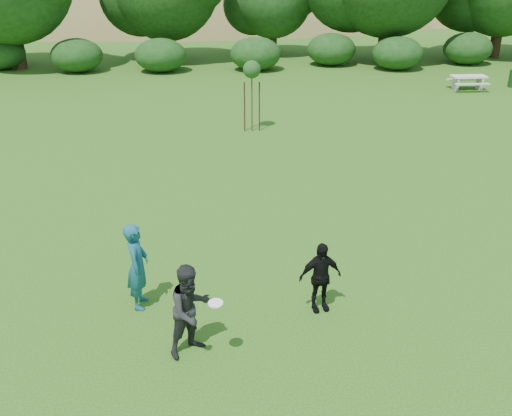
{
  "coord_description": "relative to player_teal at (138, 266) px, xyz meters",
  "views": [
    {
      "loc": [
        -0.83,
        -9.59,
        6.9
      ],
      "look_at": [
        0.0,
        3.0,
        1.1
      ],
      "focal_mm": 40.0,
      "sensor_mm": 36.0,
      "label": 1
    }
  ],
  "objects": [
    {
      "name": "ground",
      "position": [
        2.59,
        -0.65,
        -0.95
      ],
      "size": [
        120.0,
        120.0,
        0.0
      ],
      "primitive_type": "plane",
      "color": "#19470C",
      "rests_on": "ground"
    },
    {
      "name": "frisbee",
      "position": [
        1.61,
        -1.91,
        0.31
      ],
      "size": [
        0.27,
        0.27,
        0.04
      ],
      "color": "white",
      "rests_on": "ground"
    },
    {
      "name": "player_teal",
      "position": [
        0.0,
        0.0,
        0.0
      ],
      "size": [
        0.48,
        0.7,
        1.89
      ],
      "primitive_type": "imported",
      "rotation": [
        0.0,
        0.0,
        1.54
      ],
      "color": "#165166",
      "rests_on": "ground"
    },
    {
      "name": "hillside",
      "position": [
        2.03,
        67.8,
        -12.92
      ],
      "size": [
        150.0,
        72.0,
        52.0
      ],
      "color": "olive",
      "rests_on": "ground"
    },
    {
      "name": "sapling",
      "position": [
        3.08,
        12.35,
        1.47
      ],
      "size": [
        0.7,
        0.7,
        2.85
      ],
      "color": "#3D2817",
      "rests_on": "ground"
    },
    {
      "name": "player_black",
      "position": [
        3.72,
        -0.38,
        -0.18
      ],
      "size": [
        0.96,
        0.55,
        1.54
      ],
      "primitive_type": "imported",
      "rotation": [
        0.0,
        0.0,
        0.2
      ],
      "color": "black",
      "rests_on": "ground"
    },
    {
      "name": "picnic_table",
      "position": [
        14.83,
        18.88,
        -0.43
      ],
      "size": [
        1.8,
        1.48,
        0.76
      ],
      "color": "beige",
      "rests_on": "ground"
    },
    {
      "name": "player_grey",
      "position": [
        1.15,
        -1.58,
        -0.04
      ],
      "size": [
        1.12,
        1.07,
        1.82
      ],
      "primitive_type": "imported",
      "rotation": [
        0.0,
        0.0,
        0.62
      ],
      "color": "#232325",
      "rests_on": "ground"
    }
  ]
}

